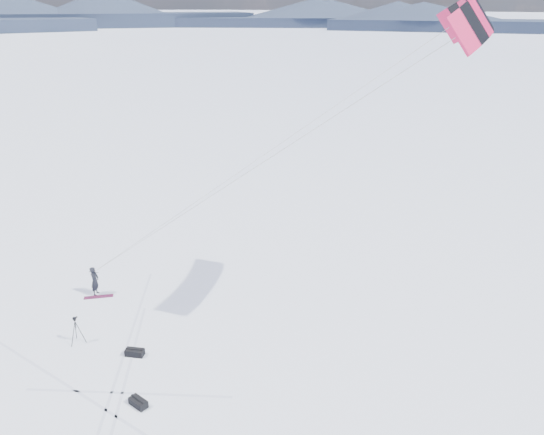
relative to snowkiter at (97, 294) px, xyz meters
The scene contains 9 objects.
ground 4.68m from the snowkiter, 50.41° to the right, with size 1800.00×1800.00×0.00m, color white.
horizon_hills 6.46m from the snowkiter, 50.41° to the right, with size 704.47×706.88×10.18m.
snow_tracks 3.66m from the snowkiter, 74.04° to the right, with size 13.93×9.84×0.01m.
snowkiter is the anchor object (origin of this frame).
snowboard 0.36m from the snowkiter, 29.70° to the right, with size 1.49×0.28×0.04m, color #7E194B.
tripod 4.42m from the snowkiter, 55.87° to the right, with size 0.69×0.62×1.35m.
gear_bag_a 6.22m from the snowkiter, 30.21° to the right, with size 0.89×0.62×0.36m.
gear_bag_b 9.39m from the snowkiter, 35.77° to the right, with size 0.84×0.52×0.36m.
power_kite 21.79m from the snowkiter, 14.17° to the left, with size 17.76×7.09×13.39m.
Camera 1 is at (16.69, -13.80, 14.44)m, focal length 35.00 mm.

